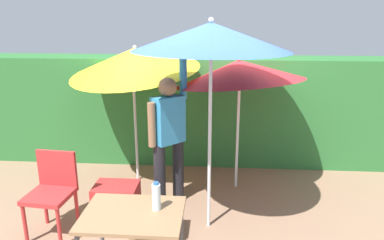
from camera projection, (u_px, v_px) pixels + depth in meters
ground_plane at (190, 217)px, 4.25m from camera, size 24.00×24.00×0.00m
hedge_row at (199, 110)px, 5.75m from camera, size 8.00×0.70×1.66m
umbrella_rainbow at (211, 37)px, 3.49m from camera, size 1.57×1.57×2.26m
umbrella_orange at (239, 71)px, 4.55m from camera, size 1.67×1.65×1.88m
umbrella_yellow at (134, 60)px, 4.72m from camera, size 1.76×1.74×2.04m
person_vendor at (168, 133)px, 4.30m from camera, size 0.46×0.45×1.88m
chair_plastic at (53, 188)px, 3.84m from camera, size 0.48×0.48×0.89m
cooler_box at (117, 200)px, 4.23m from camera, size 0.51×0.37×0.39m
crate_cardboard at (154, 222)px, 3.81m from camera, size 0.47×0.35×0.37m
folding_table at (133, 223)px, 2.89m from camera, size 0.80×0.60×0.78m
bottle_water at (156, 197)px, 2.88m from camera, size 0.07×0.07×0.24m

